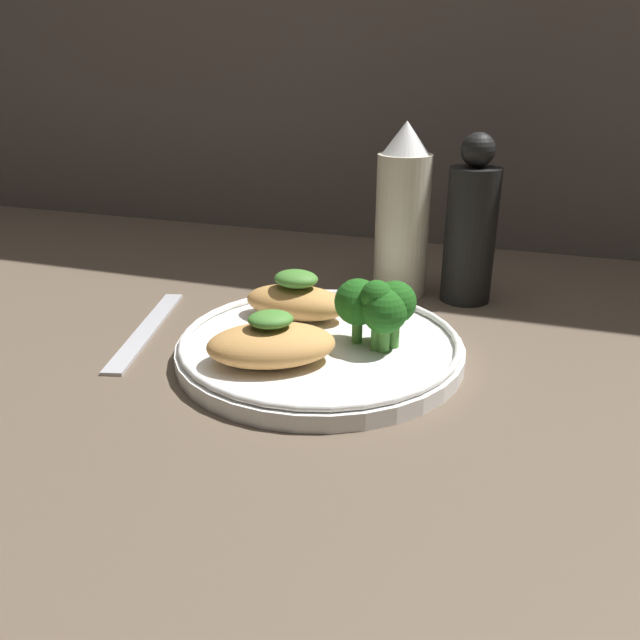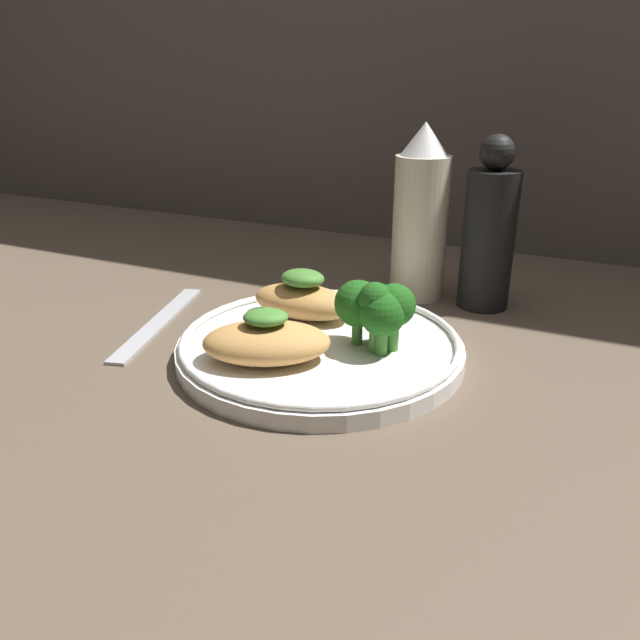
{
  "view_description": "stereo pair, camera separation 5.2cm",
  "coord_description": "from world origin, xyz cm",
  "views": [
    {
      "loc": [
        15.67,
        -45.59,
        23.26
      ],
      "look_at": [
        0.0,
        0.0,
        3.4
      ],
      "focal_mm": 35.0,
      "sensor_mm": 36.0,
      "label": 1
    },
    {
      "loc": [
        20.5,
        -43.64,
        23.26
      ],
      "look_at": [
        0.0,
        0.0,
        3.4
      ],
      "focal_mm": 35.0,
      "sensor_mm": 36.0,
      "label": 2
    }
  ],
  "objects": [
    {
      "name": "fork",
      "position": [
        -17.2,
        0.3,
        0.3
      ],
      "size": [
        6.67,
        18.3,
        0.6
      ],
      "color": "#B2B2B7",
      "rests_on": "ground_plane"
    },
    {
      "name": "pepper_grinder",
      "position": [
        9.97,
        18.28,
        7.72
      ],
      "size": [
        5.17,
        5.17,
        17.19
      ],
      "color": "black",
      "rests_on": "ground_plane"
    },
    {
      "name": "broccoli_bunch",
      "position": [
        4.75,
        0.93,
        4.99
      ],
      "size": [
        6.82,
        4.86,
        6.01
      ],
      "color": "#4C8E38",
      "rests_on": "plate"
    },
    {
      "name": "plate",
      "position": [
        0.0,
        0.0,
        0.99
      ],
      "size": [
        24.31,
        24.31,
        2.0
      ],
      "color": "white",
      "rests_on": "ground_plane"
    },
    {
      "name": "grilled_meat_front",
      "position": [
        -2.3,
        -5.0,
        3.07
      ],
      "size": [
        11.74,
        9.91,
        4.32
      ],
      "color": "tan",
      "rests_on": "plate"
    },
    {
      "name": "sauce_bottle",
      "position": [
        2.87,
        18.28,
        8.64
      ],
      "size": [
        5.65,
        5.65,
        18.06
      ],
      "color": "beige",
      "rests_on": "ground_plane"
    },
    {
      "name": "grilled_meat_middle",
      "position": [
        -3.81,
        4.41,
        3.21
      ],
      "size": [
        9.76,
        5.06,
        4.58
      ],
      "color": "tan",
      "rests_on": "plate"
    },
    {
      "name": "ground_plane",
      "position": [
        0.0,
        0.0,
        -0.5
      ],
      "size": [
        180.0,
        180.0,
        1.0
      ],
      "primitive_type": "cube",
      "color": "brown"
    }
  ]
}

